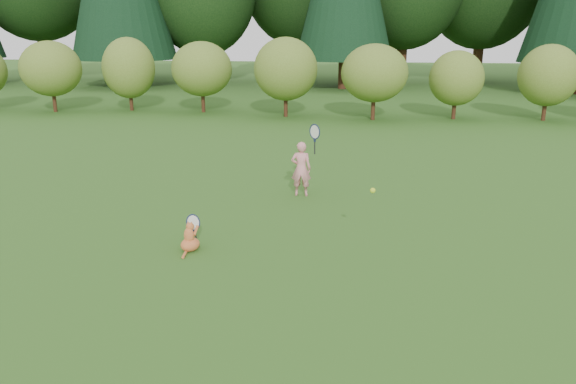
# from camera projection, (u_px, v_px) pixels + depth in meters

# --- Properties ---
(ground) EXTENTS (100.00, 100.00, 0.00)m
(ground) POSITION_uv_depth(u_px,v_px,m) (266.00, 256.00, 7.73)
(ground) COLOR #285818
(ground) RESTS_ON ground
(shrub_row) EXTENTS (28.00, 3.00, 2.80)m
(shrub_row) POSITION_uv_depth(u_px,v_px,m) (329.00, 78.00, 19.72)
(shrub_row) COLOR #576A20
(shrub_row) RESTS_ON ground
(child) EXTENTS (0.55, 0.33, 1.54)m
(child) POSITION_uv_depth(u_px,v_px,m) (302.00, 168.00, 10.43)
(child) COLOR pink
(child) RESTS_ON ground
(cat) EXTENTS (0.40, 0.66, 0.57)m
(cat) POSITION_uv_depth(u_px,v_px,m) (190.00, 235.00, 7.89)
(cat) COLOR #BC4824
(cat) RESTS_ON ground
(tennis_ball) EXTENTS (0.07, 0.07, 0.07)m
(tennis_ball) POSITION_uv_depth(u_px,v_px,m) (373.00, 190.00, 7.53)
(tennis_ball) COLOR #AFCD18
(tennis_ball) RESTS_ON ground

